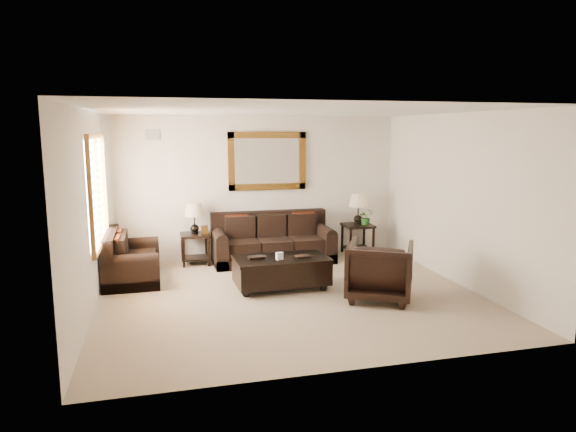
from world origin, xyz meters
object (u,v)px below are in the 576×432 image
object	(u,v)px
loveseat	(129,262)
end_table_right	(358,215)
armchair	(380,268)
end_table_left	(195,224)
sofa	(272,244)
coffee_table	(281,269)

from	to	relation	value
loveseat	end_table_right	xyz separation A→B (m)	(4.30, 0.79, 0.49)
end_table_right	armchair	xyz separation A→B (m)	(-0.73, -2.66, -0.33)
end_table_left	end_table_right	xyz separation A→B (m)	(3.17, -0.01, 0.05)
sofa	end_table_right	world-z (taller)	end_table_right
end_table_right	coffee_table	xyz separation A→B (m)	(-1.99, -1.82, -0.49)
armchair	end_table_right	bearing A→B (deg)	-75.98
end_table_left	coffee_table	distance (m)	2.22
loveseat	coffee_table	bearing A→B (deg)	-114.04
end_table_right	armchair	world-z (taller)	end_table_right
loveseat	coffee_table	xyz separation A→B (m)	(2.31, -1.03, 0.00)
loveseat	armchair	world-z (taller)	armchair
sofa	armchair	world-z (taller)	armchair
sofa	loveseat	distance (m)	2.63
end_table_left	coffee_table	bearing A→B (deg)	-57.18
armchair	sofa	bearing A→B (deg)	-38.66
end_table_left	armchair	distance (m)	3.64
end_table_left	coffee_table	size ratio (longest dim) A/B	0.78
loveseat	armchair	xyz separation A→B (m)	(3.57, -1.88, 0.16)
end_table_left	sofa	bearing A→B (deg)	-5.53
sofa	coffee_table	distance (m)	1.71
sofa	end_table_right	xyz separation A→B (m)	(1.76, 0.12, 0.46)
coffee_table	end_table_left	bearing A→B (deg)	120.82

